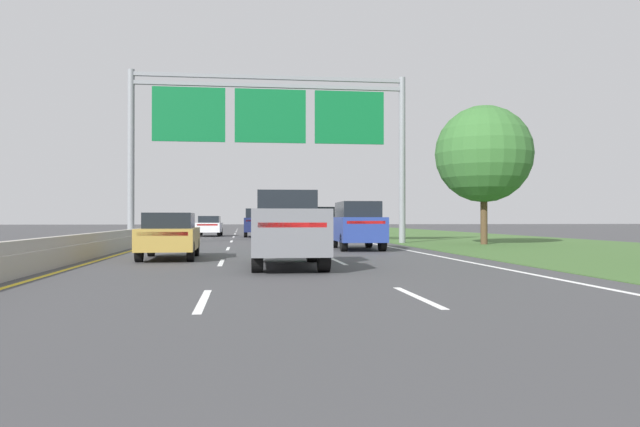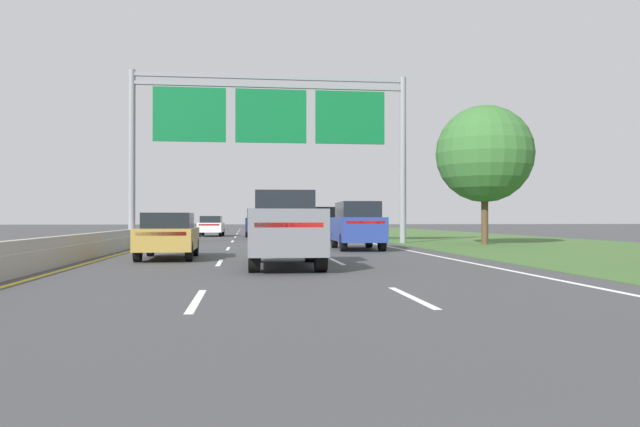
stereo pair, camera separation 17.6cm
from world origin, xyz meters
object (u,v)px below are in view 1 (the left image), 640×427
car_silver_right_lane_suv (319,223)px  car_blue_right_lane_suv (357,225)px  overhead_sign_gantry (270,123)px  car_navy_centre_lane_suv (257,222)px  pickup_truck_grey (287,229)px  roadside_tree_mid (484,154)px  car_white_left_lane_sedan (210,226)px  car_gold_left_lane_sedan (170,235)px

car_silver_right_lane_suv → car_blue_right_lane_suv: bearing=-178.6°
overhead_sign_gantry → car_navy_centre_lane_suv: overhead_sign_gantry is taller
pickup_truck_grey → car_silver_right_lane_suv: 22.65m
overhead_sign_gantry → car_blue_right_lane_suv: overhead_sign_gantry is taller
car_silver_right_lane_suv → roadside_tree_mid: size_ratio=0.65×
car_silver_right_lane_suv → car_white_left_lane_sedan: bearing=41.7°
car_gold_left_lane_sedan → car_blue_right_lane_suv: car_blue_right_lane_suv is taller
pickup_truck_grey → car_blue_right_lane_suv: bearing=-20.4°
overhead_sign_gantry → car_blue_right_lane_suv: size_ratio=3.17×
overhead_sign_gantry → car_white_left_lane_sedan: 16.81m
car_white_left_lane_sedan → roadside_tree_mid: (15.16, -17.62, 3.95)m
overhead_sign_gantry → roadside_tree_mid: 11.51m
pickup_truck_grey → car_gold_left_lane_sedan: 5.41m
pickup_truck_grey → car_navy_centre_lane_suv: (-0.23, 29.18, 0.02)m
car_gold_left_lane_sedan → car_navy_centre_lane_suv: bearing=-8.9°
overhead_sign_gantry → car_navy_centre_lane_suv: (-0.44, 13.35, -5.46)m
overhead_sign_gantry → pickup_truck_grey: bearing=-90.8°
roadside_tree_mid → car_navy_centre_lane_suv: bearing=126.4°
overhead_sign_gantry → car_white_left_lane_sedan: bearing=104.8°
car_gold_left_lane_sedan → overhead_sign_gantry: bearing=-19.4°
car_gold_left_lane_sedan → car_silver_right_lane_suv: (7.45, 18.46, 0.28)m
pickup_truck_grey → car_blue_right_lane_suv: size_ratio=1.15×
car_gold_left_lane_sedan → car_silver_right_lane_suv: size_ratio=0.94×
overhead_sign_gantry → car_gold_left_lane_sedan: overhead_sign_gantry is taller
roadside_tree_mid → car_white_left_lane_sedan: bearing=130.7°
pickup_truck_grey → car_silver_right_lane_suv: size_ratio=1.15×
car_blue_right_lane_suv → roadside_tree_mid: size_ratio=0.65×
car_navy_centre_lane_suv → roadside_tree_mid: size_ratio=0.64×
pickup_truck_grey → car_navy_centre_lane_suv: pickup_truck_grey is taller
pickup_truck_grey → roadside_tree_mid: size_ratio=0.74×
pickup_truck_grey → car_blue_right_lane_suv: pickup_truck_grey is taller
car_white_left_lane_sedan → pickup_truck_grey: bearing=-171.6°
car_navy_centre_lane_suv → overhead_sign_gantry: bearing=-178.0°
car_blue_right_lane_suv → roadside_tree_mid: bearing=-59.8°
car_silver_right_lane_suv → car_navy_centre_lane_suv: same height
car_white_left_lane_sedan → car_blue_right_lane_suv: bearing=-159.3°
overhead_sign_gantry → roadside_tree_mid: (11.12, -2.34, -1.79)m
overhead_sign_gantry → car_silver_right_lane_suv: overhead_sign_gantry is taller
car_white_left_lane_sedan → roadside_tree_mid: bearing=-137.9°
car_blue_right_lane_suv → car_white_left_lane_sedan: bearing=20.6°
overhead_sign_gantry → car_silver_right_lane_suv: bearing=61.9°
car_silver_right_lane_suv → car_navy_centre_lane_suv: (-3.92, 6.83, 0.00)m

